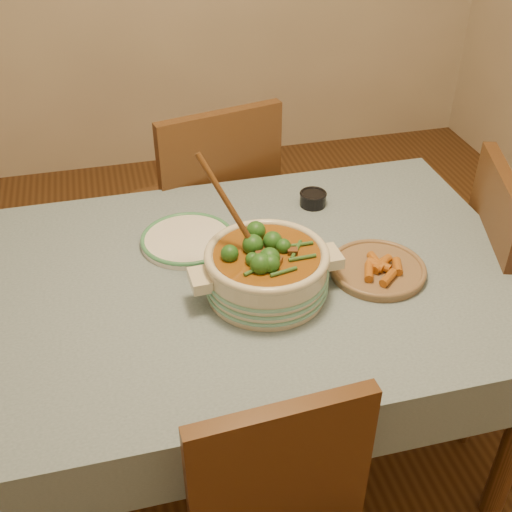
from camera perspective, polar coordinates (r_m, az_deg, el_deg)
The scene contains 7 objects.
floor at distance 2.35m, azimuth -1.59°, elevation -16.62°, with size 4.50×4.50×0.00m, color #482A14.
dining_table at distance 1.87m, azimuth -1.93°, elevation -4.05°, with size 1.68×1.08×0.76m.
stew_casserole at distance 1.70m, azimuth 0.94°, elevation -1.04°, with size 0.42×0.34×0.39m.
white_plate at distance 1.95m, azimuth -6.10°, elevation 1.49°, with size 0.34×0.34×0.02m.
condiment_bowl at distance 2.12m, azimuth 5.09°, elevation 5.16°, with size 0.10×0.10×0.05m.
fried_plate at distance 1.84m, azimuth 10.76°, elevation -1.02°, with size 0.30×0.30×0.05m.
chair_far at distance 2.51m, azimuth -4.08°, elevation 4.53°, with size 0.55×0.55×0.99m.
Camera 1 is at (-0.29, -1.40, 1.86)m, focal length 45.00 mm.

